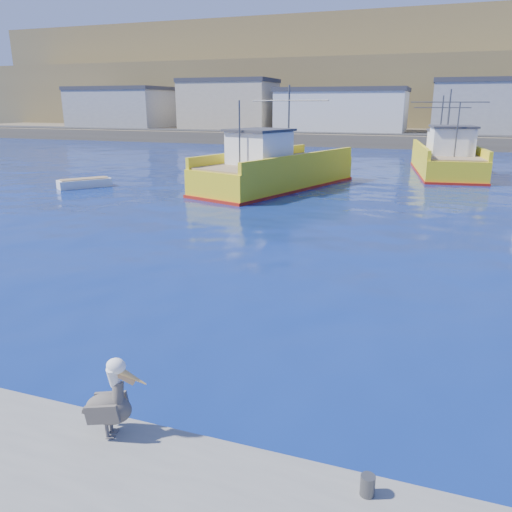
{
  "coord_description": "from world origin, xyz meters",
  "views": [
    {
      "loc": [
        3.41,
        -9.05,
        5.53
      ],
      "look_at": [
        -1.22,
        4.07,
        1.26
      ],
      "focal_mm": 35.0,
      "sensor_mm": 36.0,
      "label": 1
    }
  ],
  "objects_px": {
    "boat_orange": "(439,157)",
    "skiff_left": "(85,184)",
    "trawler_yellow_b": "(446,160)",
    "pelican": "(110,403)",
    "trawler_yellow_a": "(274,171)"
  },
  "relations": [
    {
      "from": "boat_orange",
      "to": "skiff_left",
      "type": "height_order",
      "value": "boat_orange"
    },
    {
      "from": "trawler_yellow_b",
      "to": "pelican",
      "type": "distance_m",
      "value": 38.45
    },
    {
      "from": "trawler_yellow_b",
      "to": "skiff_left",
      "type": "distance_m",
      "value": 28.04
    },
    {
      "from": "trawler_yellow_a",
      "to": "trawler_yellow_b",
      "type": "relative_size",
      "value": 1.07
    },
    {
      "from": "boat_orange",
      "to": "pelican",
      "type": "distance_m",
      "value": 41.34
    },
    {
      "from": "pelican",
      "to": "boat_orange",
      "type": "bearing_deg",
      "value": 83.34
    },
    {
      "from": "trawler_yellow_a",
      "to": "boat_orange",
      "type": "distance_m",
      "value": 17.8
    },
    {
      "from": "trawler_yellow_b",
      "to": "boat_orange",
      "type": "height_order",
      "value": "trawler_yellow_b"
    },
    {
      "from": "trawler_yellow_b",
      "to": "pelican",
      "type": "relative_size",
      "value": 9.75
    },
    {
      "from": "trawler_yellow_a",
      "to": "trawler_yellow_b",
      "type": "height_order",
      "value": "trawler_yellow_a"
    },
    {
      "from": "trawler_yellow_b",
      "to": "pelican",
      "type": "bearing_deg",
      "value": -97.95
    },
    {
      "from": "trawler_yellow_a",
      "to": "pelican",
      "type": "xyz_separation_m",
      "value": [
        5.72,
        -26.7,
        -0.07
      ]
    },
    {
      "from": "skiff_left",
      "to": "pelican",
      "type": "xyz_separation_m",
      "value": [
        18.07,
        -22.64,
        0.84
      ]
    },
    {
      "from": "trawler_yellow_a",
      "to": "skiff_left",
      "type": "distance_m",
      "value": 13.03
    },
    {
      "from": "trawler_yellow_b",
      "to": "skiff_left",
      "type": "xyz_separation_m",
      "value": [
        -23.39,
        -15.45,
        -0.88
      ]
    }
  ]
}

